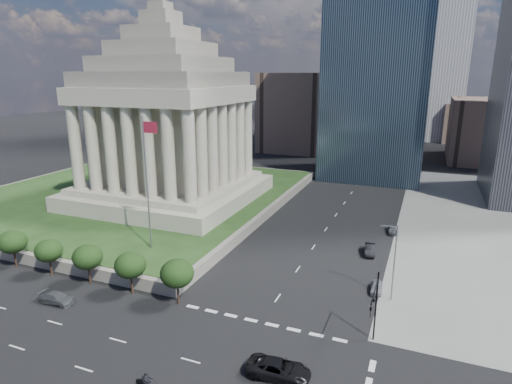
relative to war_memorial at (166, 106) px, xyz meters
The scene contains 17 objects.
ground 65.71m from the war_memorial, 56.82° to the left, with size 500.00×500.00×0.00m, color black.
plaza_terrace 23.35m from the war_memorial, 169.70° to the left, with size 66.00×70.00×1.80m, color #635F55.
plaza_lawn 22.52m from the war_memorial, 169.70° to the left, with size 64.00×68.00×0.10m, color #1E3415.
war_memorial is the anchor object (origin of this frame).
flagpole 28.16m from the war_memorial, 63.11° to the right, with size 2.52×0.24×20.00m.
tree_row 38.69m from the war_memorial, 92.53° to the right, with size 53.00×4.00×6.00m, color black, non-canonical shape.
midrise_glass 59.82m from the war_memorial, 52.55° to the left, with size 26.00×26.00×60.00m, color black.
building_filler_ne 105.88m from the war_memorial, 51.17° to the left, with size 20.00×30.00×20.00m, color brown.
building_filler_nw 82.43m from the war_memorial, 87.21° to the left, with size 24.00×30.00×28.00m, color brown.
traffic_signal_ne 60.00m from the war_memorial, 36.42° to the right, with size 0.30×5.74×8.00m.
street_lamp_north 54.92m from the war_memorial, 25.92° to the right, with size 2.13×0.22×10.00m.
pickup_truck 60.81m from the war_memorial, 47.11° to the right, with size 2.83×6.14×1.71m, color black.
suv_grey 45.48m from the war_memorial, 77.39° to the right, with size 1.94×4.76×1.38m, color #4B4F52.
parked_sedan_near 54.45m from the war_memorial, 25.30° to the right, with size 3.62×1.46×1.24m, color #989AA0.
parked_sedan_mid 48.62m from the war_memorial, 12.32° to the right, with size 4.53×1.58×1.49m, color black.
parked_sedan_far 50.03m from the war_memorial, ahead, with size 3.91×1.57×1.33m, color #54575B.
motorcycle_trail 59.48m from the war_memorial, 59.48° to the right, with size 2.54×0.69×1.89m, color black, non-canonical shape.
Camera 1 is at (15.85, -26.56, 27.74)m, focal length 30.00 mm.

